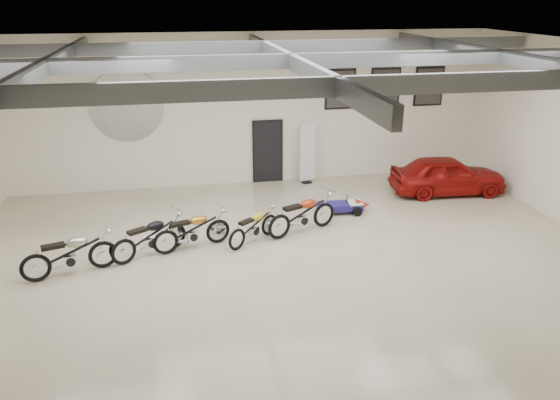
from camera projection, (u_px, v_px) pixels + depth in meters
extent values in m
cube|color=beige|center=(289.00, 259.00, 13.42)|extent=(16.00, 12.00, 0.01)
cube|color=slate|center=(291.00, 49.00, 11.65)|extent=(16.00, 12.00, 0.01)
cube|color=white|center=(252.00, 110.00, 18.04)|extent=(16.00, 0.02, 5.00)
cube|color=black|center=(268.00, 152.00, 18.60)|extent=(0.92, 0.08, 2.10)
imported|color=maroon|center=(447.00, 175.00, 17.62)|extent=(1.74, 3.75, 1.24)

